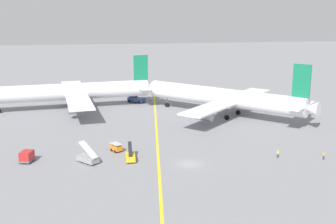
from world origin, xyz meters
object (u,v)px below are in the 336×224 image
Objects in this scene: airliner_being_pushed at (224,98)px; ground_crew_wing_walker_right at (278,154)px; gse_belt_loader_portside at (130,156)px; pushback_tug at (136,99)px; gse_container_dolly_flat at (27,156)px; airliner_at_gate_left at (69,92)px; gse_stair_truck_yellow at (88,158)px; gse_baggage_cart_trailing at (116,147)px; ground_crew_ramp_agent_by_cones at (324,156)px.

ground_crew_wing_walker_right is (0.52, -35.12, -4.18)m from airliner_being_pushed.
gse_belt_loader_portside is at bearing -131.80° from airliner_being_pushed.
gse_container_dolly_flat is (-25.83, -50.86, 0.01)m from pushback_tug.
airliner_at_gate_left is at bearing 130.15° from ground_crew_wing_walker_right.
airliner_being_pushed is (42.47, -15.84, -0.01)m from airliner_at_gate_left.
pushback_tug is 1.58× the size of gse_stair_truck_yellow.
gse_stair_truck_yellow is 8.25m from gse_baggage_cart_trailing.
gse_stair_truck_yellow is at bearing -12.07° from gse_container_dolly_flat.
gse_stair_truck_yellow is at bearing 172.85° from ground_crew_ramp_agent_by_cones.
gse_belt_loader_portside reaches higher than gse_baggage_cart_trailing.
pushback_tug reaches higher than ground_crew_ramp_agent_by_cones.
airliner_at_gate_left is 43.40m from gse_baggage_cart_trailing.
gse_belt_loader_portside is 29.10m from ground_crew_wing_walker_right.
airliner_at_gate_left is 10.80× the size of gse_belt_loader_portside.
gse_belt_loader_portside is (14.08, -47.59, -4.28)m from airliner_at_gate_left.
pushback_tug is at bearing 111.91° from ground_crew_wing_walker_right.
gse_container_dolly_flat is 2.12× the size of ground_crew_wing_walker_right.
pushback_tug is at bearing 117.97° from ground_crew_ramp_agent_by_cones.
gse_container_dolly_flat reaches higher than ground_crew_wing_walker_right.
gse_stair_truck_yellow is (-36.53, -31.72, -4.06)m from airliner_being_pushed.
gse_baggage_cart_trailing is at bearing 163.36° from ground_crew_wing_walker_right.
pushback_tug is 57.04m from gse_container_dolly_flat.
airliner_at_gate_left is 1.30× the size of airliner_being_pushed.
airliner_being_pushed is 48.55m from gse_stair_truck_yellow.
gse_container_dolly_flat is 2.35× the size of ground_crew_ramp_agent_by_cones.
gse_container_dolly_flat is (-48.13, -29.24, -3.91)m from airliner_being_pushed.
gse_stair_truck_yellow reaches higher than ground_crew_wing_walker_right.
airliner_being_pushed is 42.80m from gse_belt_loader_portside.
gse_baggage_cart_trailing is 32.73m from ground_crew_wing_walker_right.
airliner_being_pushed is 26.33× the size of ground_crew_ramp_agent_by_cones.
gse_baggage_cart_trailing is (11.63, -41.59, -4.24)m from airliner_at_gate_left.
gse_belt_loader_portside is 2.85× the size of ground_crew_wing_walker_right.
ground_crew_wing_walker_right is at bearing -16.64° from gse_baggage_cart_trailing.
airliner_at_gate_left is 66.80m from ground_crew_wing_walker_right.
gse_belt_loader_portside is 6.48m from gse_baggage_cart_trailing.
airliner_being_pushed is 13.10× the size of gse_baggage_cart_trailing.
gse_container_dolly_flat is at bearing 172.76° from gse_belt_loader_portside.
pushback_tug is (20.17, 5.77, -3.94)m from airliner_at_gate_left.
ground_crew_ramp_agent_by_cones is at bearing -8.65° from gse_belt_loader_portside.
airliner_being_pushed reaches higher than gse_belt_loader_portside.
airliner_being_pushed reaches higher than gse_baggage_cart_trailing.
gse_belt_loader_portside is at bearing -67.77° from gse_baggage_cart_trailing.
pushback_tug is 4.26× the size of ground_crew_wing_walker_right.
gse_baggage_cart_trailing is at bearing 46.37° from gse_stair_truck_yellow.
ground_crew_wing_walker_right is at bearing -68.09° from pushback_tug.
gse_baggage_cart_trailing is at bearing 11.41° from gse_container_dolly_flat.
gse_stair_truck_yellow reaches higher than ground_crew_ramp_agent_by_cones.
gse_baggage_cart_trailing is (5.69, 5.97, -0.16)m from gse_stair_truck_yellow.
pushback_tug is 1.49× the size of gse_belt_loader_portside.
ground_crew_wing_walker_right is (48.65, -5.88, -0.26)m from gse_container_dolly_flat.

